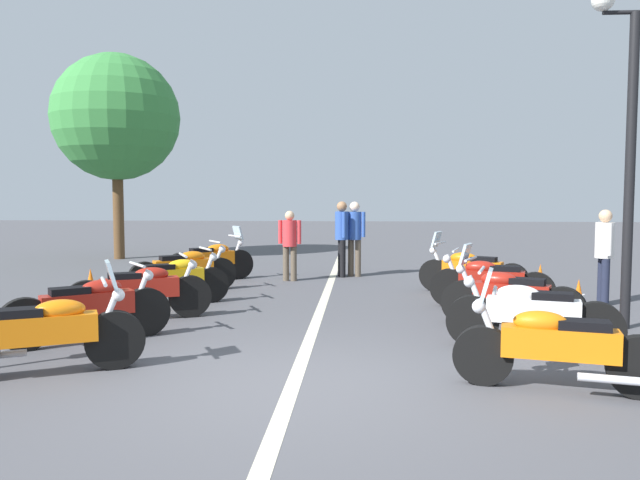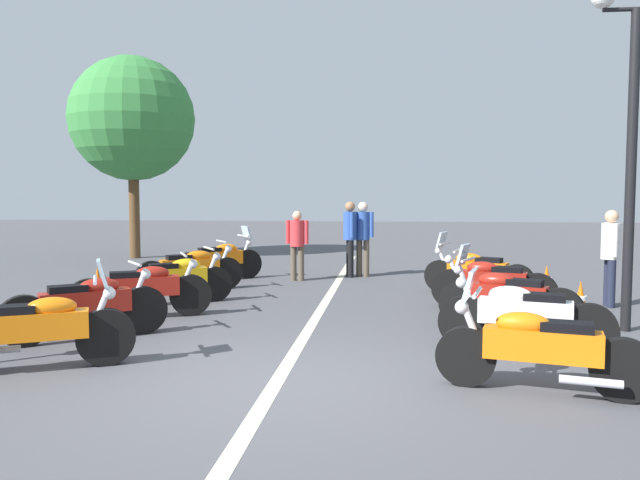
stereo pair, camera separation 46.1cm
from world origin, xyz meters
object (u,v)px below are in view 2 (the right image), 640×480
at_px(motorcycle_right_row_1, 523,316).
at_px(motorcycle_left_row_4, 191,268).
at_px(motorcycle_right_row_2, 506,297).
at_px(roadside_tree_0, 132,119).
at_px(motorcycle_left_row_0, 38,329).
at_px(motorcycle_right_row_3, 492,283).
at_px(traffic_cone_0, 580,301).
at_px(traffic_cone_2, 98,284).
at_px(motorcycle_right_row_4, 476,271).
at_px(bystander_3, 350,233).
at_px(bystander_0, 297,240).
at_px(bystander_2, 363,233).
at_px(motorcycle_left_row_2, 142,289).
at_px(motorcycle_right_row_0, 538,347).
at_px(bystander_1, 611,250).
at_px(motorcycle_left_row_3, 177,279).
at_px(street_lamp_twin_globe, 634,96).
at_px(traffic_cone_1, 546,282).
at_px(motorcycle_left_row_5, 220,259).
at_px(motorcycle_left_row_1, 87,305).

bearing_deg(motorcycle_right_row_1, motorcycle_left_row_4, -21.79).
bearing_deg(motorcycle_right_row_2, roadside_tree_0, -20.40).
height_order(motorcycle_left_row_0, motorcycle_right_row_3, motorcycle_left_row_0).
relative_size(traffic_cone_0, traffic_cone_2, 1.00).
height_order(motorcycle_right_row_4, bystander_3, bystander_3).
distance_m(traffic_cone_0, bystander_0, 6.40).
bearing_deg(bystander_2, motorcycle_left_row_2, -13.86).
bearing_deg(bystander_3, motorcycle_left_row_4, 24.35).
distance_m(motorcycle_right_row_0, bystander_1, 5.55).
distance_m(motorcycle_left_row_3, motorcycle_right_row_0, 6.82).
relative_size(motorcycle_right_row_0, motorcycle_right_row_1, 0.98).
relative_size(motorcycle_right_row_0, motorcycle_right_row_3, 1.00).
bearing_deg(motorcycle_right_row_0, motorcycle_right_row_3, -79.76).
bearing_deg(street_lamp_twin_globe, bystander_0, 49.62).
bearing_deg(motorcycle_left_row_4, traffic_cone_1, -33.02).
distance_m(street_lamp_twin_globe, traffic_cone_1, 4.24).
distance_m(motorcycle_left_row_0, motorcycle_right_row_0, 5.29).
relative_size(motorcycle_left_row_5, traffic_cone_0, 2.84).
bearing_deg(motorcycle_right_row_1, traffic_cone_1, -91.48).
height_order(motorcycle_left_row_4, motorcycle_right_row_2, motorcycle_right_row_2).
bearing_deg(bystander_3, motorcycle_right_row_2, 99.89).
relative_size(motorcycle_right_row_4, bystander_2, 1.13).
xyz_separation_m(traffic_cone_0, bystander_2, (4.73, 3.61, 0.76)).
bearing_deg(street_lamp_twin_globe, motorcycle_left_row_5, 58.05).
xyz_separation_m(bystander_2, bystander_3, (-0.10, 0.30, 0.01)).
bearing_deg(motorcycle_right_row_4, motorcycle_left_row_4, 27.17).
bearing_deg(bystander_1, motorcycle_right_row_2, -133.72).
bearing_deg(motorcycle_left_row_3, street_lamp_twin_globe, -43.37).
xyz_separation_m(motorcycle_right_row_0, bystander_3, (8.42, 2.39, 0.60)).
distance_m(motorcycle_right_row_0, traffic_cone_2, 8.25).
height_order(motorcycle_left_row_0, bystander_2, bystander_2).
xyz_separation_m(motorcycle_right_row_4, bystander_3, (2.34, 2.61, 0.59)).
bearing_deg(bystander_0, motorcycle_right_row_3, 57.08).
bearing_deg(traffic_cone_0, motorcycle_right_row_0, 158.21).
relative_size(motorcycle_left_row_3, motorcycle_right_row_2, 0.93).
relative_size(motorcycle_left_row_4, motorcycle_right_row_0, 0.94).
xyz_separation_m(motorcycle_left_row_4, motorcycle_right_row_3, (-1.45, -5.71, 0.00)).
distance_m(traffic_cone_1, bystander_0, 5.39).
xyz_separation_m(traffic_cone_0, bystander_3, (4.63, 3.91, 0.77)).
height_order(motorcycle_left_row_1, motorcycle_left_row_2, same).
relative_size(motorcycle_right_row_4, traffic_cone_1, 3.27).
bearing_deg(motorcycle_left_row_3, traffic_cone_1, -19.31).
relative_size(motorcycle_left_row_3, motorcycle_right_row_4, 0.89).
xyz_separation_m(bystander_0, roadside_tree_0, (4.48, 5.77, 3.34)).
height_order(motorcycle_left_row_3, traffic_cone_2, motorcycle_left_row_3).
bearing_deg(motorcycle_right_row_2, street_lamp_twin_globe, -151.96).
height_order(motorcycle_left_row_0, motorcycle_left_row_1, motorcycle_left_row_0).
xyz_separation_m(street_lamp_twin_globe, bystander_1, (1.98, -0.44, -2.33)).
height_order(street_lamp_twin_globe, roadside_tree_0, roadside_tree_0).
bearing_deg(motorcycle_left_row_3, motorcycle_right_row_3, -32.14).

